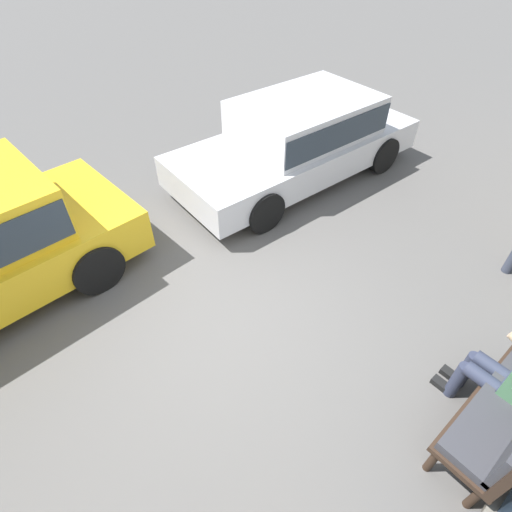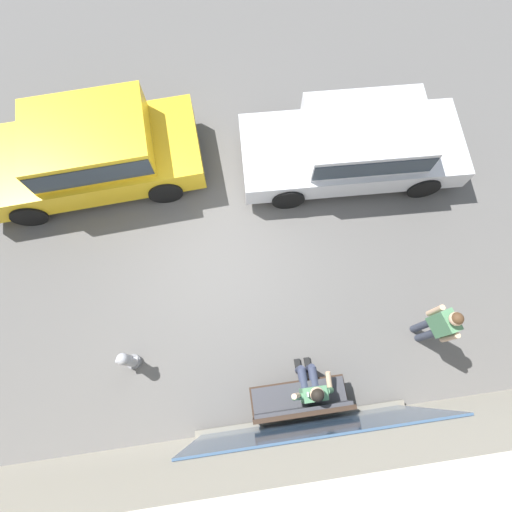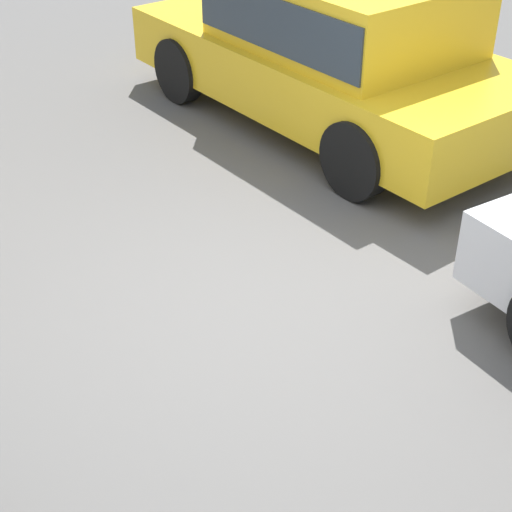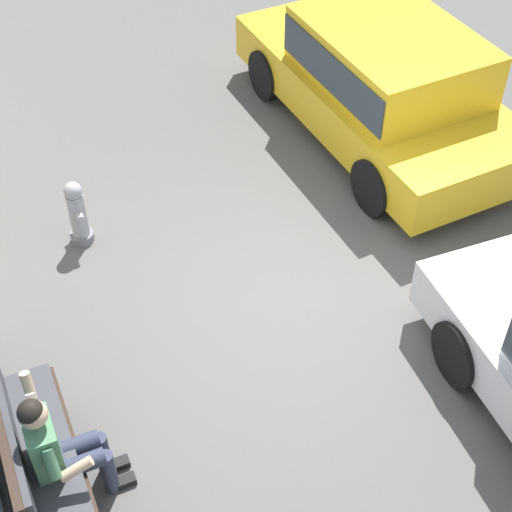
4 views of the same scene
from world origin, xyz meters
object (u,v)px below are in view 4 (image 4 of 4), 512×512
(fire_hydrant, at_px, (78,214))
(parked_car_mid, at_px, (383,78))
(bench, at_px, (28,445))
(person_on_phone, at_px, (59,447))

(fire_hydrant, bearing_deg, parked_car_mid, -83.43)
(parked_car_mid, bearing_deg, bench, 122.51)
(bench, xyz_separation_m, fire_hydrant, (2.82, -1.10, -0.19))
(bench, height_order, fire_hydrant, bench)
(bench, height_order, parked_car_mid, parked_car_mid)
(bench, bearing_deg, person_on_phone, -132.66)
(fire_hydrant, bearing_deg, bench, 158.69)
(fire_hydrant, bearing_deg, person_on_phone, 163.84)
(bench, bearing_deg, parked_car_mid, -57.49)
(bench, relative_size, parked_car_mid, 0.36)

